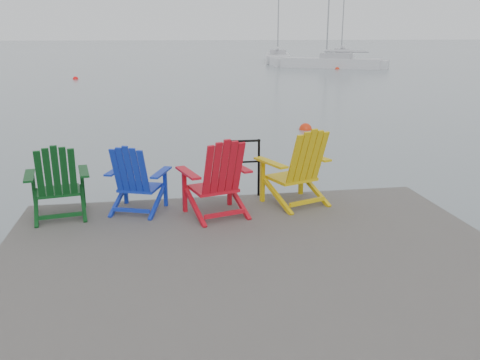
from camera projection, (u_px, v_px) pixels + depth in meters
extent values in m
plane|color=slate|center=(260.00, 305.00, 5.76)|extent=(400.00, 400.00, 0.00)
cube|color=#2C2927|center=(260.00, 273.00, 5.64)|extent=(6.00, 5.00, 0.20)
cylinder|color=black|center=(51.00, 262.00, 7.51)|extent=(0.26, 0.26, 1.20)
cylinder|color=black|center=(232.00, 250.00, 7.92)|extent=(0.26, 0.26, 1.20)
cylinder|color=black|center=(394.00, 239.00, 8.34)|extent=(0.26, 0.26, 1.20)
cylinder|color=black|center=(231.00, 169.00, 7.82)|extent=(0.04, 0.04, 0.90)
cylinder|color=black|center=(259.00, 168.00, 7.88)|extent=(0.04, 0.04, 0.90)
cylinder|color=black|center=(245.00, 141.00, 7.73)|extent=(0.48, 0.04, 0.04)
cylinder|color=black|center=(245.00, 162.00, 7.82)|extent=(0.44, 0.03, 0.03)
cube|color=#0A3B14|center=(59.00, 191.00, 7.08)|extent=(0.63, 0.58, 0.04)
cube|color=#0A3B14|center=(34.00, 192.00, 7.18)|extent=(0.06, 0.06, 0.59)
cube|color=#0A3B14|center=(83.00, 188.00, 7.39)|extent=(0.06, 0.06, 0.59)
cube|color=#0A3B14|center=(29.00, 176.00, 6.88)|extent=(0.23, 0.65, 0.03)
cube|color=#0A3B14|center=(84.00, 171.00, 7.10)|extent=(0.23, 0.65, 0.03)
cube|color=#0A3B14|center=(56.00, 173.00, 6.68)|extent=(0.55, 0.35, 0.72)
cube|color=#102AAA|center=(140.00, 188.00, 7.31)|extent=(0.66, 0.62, 0.04)
cube|color=#102AAA|center=(125.00, 185.00, 7.56)|extent=(0.06, 0.06, 0.56)
cube|color=#102AAA|center=(165.00, 188.00, 7.45)|extent=(0.06, 0.06, 0.56)
cube|color=#102AAA|center=(116.00, 170.00, 7.28)|extent=(0.32, 0.61, 0.03)
cube|color=#102AAA|center=(161.00, 172.00, 7.16)|extent=(0.32, 0.61, 0.03)
cube|color=#102AAA|center=(130.00, 171.00, 6.91)|extent=(0.55, 0.41, 0.68)
cube|color=red|center=(213.00, 188.00, 7.14)|extent=(0.72, 0.67, 0.04)
cube|color=red|center=(185.00, 191.00, 7.19)|extent=(0.07, 0.07, 0.62)
cube|color=red|center=(229.00, 185.00, 7.49)|extent=(0.07, 0.07, 0.62)
cube|color=red|center=(188.00, 173.00, 6.88)|extent=(0.32, 0.69, 0.03)
cube|color=red|center=(238.00, 167.00, 7.20)|extent=(0.32, 0.69, 0.03)
cube|color=red|center=(223.00, 169.00, 6.72)|extent=(0.61, 0.43, 0.76)
cube|color=gold|center=(291.00, 178.00, 7.61)|extent=(0.77, 0.73, 0.05)
cube|color=gold|center=(262.00, 181.00, 7.64)|extent=(0.07, 0.07, 0.65)
cube|color=gold|center=(301.00, 174.00, 7.99)|extent=(0.07, 0.07, 0.65)
cube|color=gold|center=(271.00, 163.00, 7.32)|extent=(0.38, 0.71, 0.03)
cube|color=gold|center=(313.00, 156.00, 7.70)|extent=(0.38, 0.71, 0.03)
cube|color=gold|center=(307.00, 158.00, 7.20)|extent=(0.64, 0.48, 0.79)
cube|color=silver|center=(278.00, 59.00, 53.02)|extent=(4.30, 9.39, 1.10)
cube|color=#9E9EA3|center=(278.00, 53.00, 52.39)|extent=(2.21, 3.02, 0.55)
cube|color=silver|center=(341.00, 57.00, 56.95)|extent=(3.98, 8.17, 1.10)
cube|color=#9E9EA3|center=(342.00, 51.00, 56.38)|extent=(1.99, 2.66, 0.55)
cylinder|color=gray|center=(344.00, 6.00, 55.79)|extent=(0.12, 0.12, 9.89)
cube|color=silver|center=(331.00, 65.00, 44.20)|extent=(8.44, 6.32, 1.10)
cube|color=#9E9EA3|center=(336.00, 57.00, 43.85)|extent=(2.99, 2.65, 0.55)
sphere|color=red|center=(305.00, 130.00, 16.12)|extent=(0.41, 0.41, 0.41)
sphere|color=red|center=(76.00, 79.00, 33.36)|extent=(0.37, 0.37, 0.37)
sphere|color=red|center=(337.00, 69.00, 42.55)|extent=(0.36, 0.36, 0.36)
sphere|color=#DE490D|center=(285.00, 67.00, 45.27)|extent=(0.39, 0.39, 0.39)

